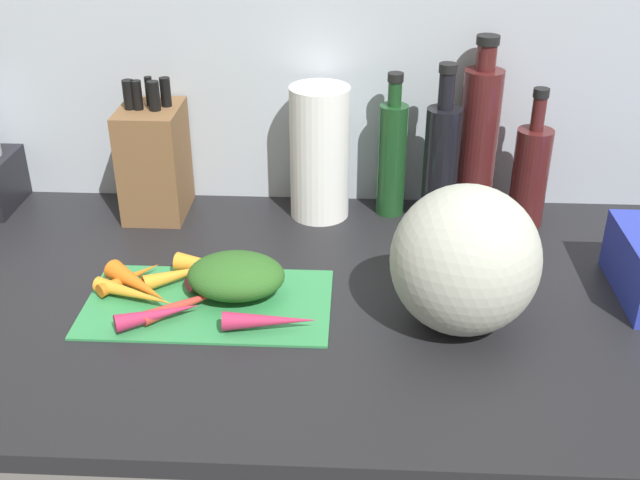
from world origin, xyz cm
name	(u,v)px	position (x,y,z in cm)	size (l,w,h in cm)	color
ground_plane	(324,300)	(0.00, 0.00, -1.50)	(170.00, 80.00, 3.00)	black
wall_back	(334,54)	(0.00, 38.50, 30.00)	(170.00, 3.00, 60.00)	#ADB7C1
cutting_board	(208,302)	(-18.72, -4.58, 0.40)	(39.88, 22.30, 0.80)	#338C4C
carrot_0	(158,314)	(-25.22, -11.16, 2.22)	(2.85, 2.85, 13.34)	#B2264C
carrot_1	(138,284)	(-30.47, -3.11, 2.58)	(3.56, 3.56, 14.16)	orange
carrot_2	(183,274)	(-23.92, 1.32, 2.16)	(2.72, 2.72, 13.75)	orange
carrot_3	(270,321)	(-7.72, -12.16, 2.31)	(3.03, 3.03, 14.51)	#B2264C
carrot_4	(214,267)	(-19.01, 3.44, 2.44)	(3.29, 3.29, 13.80)	orange
carrot_5	(214,275)	(-18.67, 1.36, 1.99)	(2.39, 2.39, 10.16)	#B2264C
carrot_6	(194,301)	(-20.55, -6.62, 1.96)	(2.31, 2.31, 17.64)	red
carrot_7	(131,277)	(-32.63, 0.14, 1.96)	(2.33, 2.33, 12.03)	orange
carrot_8	(135,294)	(-30.43, -5.29, 2.07)	(2.55, 2.55, 15.01)	orange
carrot_greens_pile	(236,276)	(-14.32, -2.30, 4.18)	(15.99, 12.30, 6.77)	#2D6023
winter_squash	(465,260)	(21.41, -8.50, 11.67)	(22.52, 21.35, 23.34)	#B2B7A8
knife_block	(154,160)	(-34.58, 28.92, 11.30)	(11.53, 14.81, 27.35)	brown
paper_towel_roll	(320,153)	(-2.30, 29.50, 13.09)	(11.49, 11.49, 26.17)	white
bottle_0	(392,156)	(11.73, 31.15, 12.05)	(5.59, 5.59, 28.54)	#19421E
bottle_1	(441,162)	(20.75, 27.04, 12.71)	(6.57, 6.57, 31.58)	black
bottle_2	(478,139)	(28.17, 32.32, 15.47)	(7.53, 7.53, 35.36)	#471919
bottle_3	(530,174)	(37.91, 27.74, 10.36)	(6.85, 6.85, 27.08)	#471919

